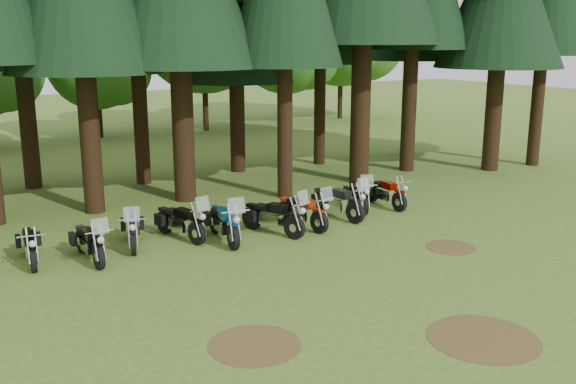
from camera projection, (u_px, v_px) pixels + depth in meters
name	position (u px, v px, depth m)	size (l,w,h in m)	color
ground	(327.00, 283.00, 15.42)	(120.00, 120.00, 0.00)	#3F611B
decid_4	(101.00, 63.00, 37.32)	(5.93, 5.76, 7.41)	black
decid_5	(210.00, 31.00, 39.65)	(8.45, 8.21, 10.56)	black
decid_6	(291.00, 47.00, 44.19)	(7.06, 6.86, 8.82)	black
decid_7	(348.00, 32.00, 46.05)	(8.44, 8.20, 10.55)	black
dirt_patch_0	(255.00, 345.00, 12.28)	(1.80, 1.80, 0.01)	#4C3D1E
dirt_patch_1	(451.00, 247.00, 18.04)	(1.40, 1.40, 0.01)	#4C3D1E
dirt_patch_2	(483.00, 338.00, 12.55)	(2.20, 2.20, 0.01)	#4C3D1E
motorcycle_0	(30.00, 247.00, 16.70)	(0.36, 2.13, 0.87)	black
motorcycle_1	(90.00, 244.00, 16.85)	(0.45, 2.25, 1.42)	black
motorcycle_2	(133.00, 230.00, 18.04)	(0.90, 2.24, 1.42)	black
motorcycle_3	(180.00, 223.00, 18.71)	(0.87, 2.33, 1.47)	black
motorcycle_4	(224.00, 224.00, 18.49)	(0.61, 2.49, 1.56)	black
motorcycle_5	(273.00, 218.00, 19.18)	(1.15, 2.33, 1.51)	black
motorcycle_6	(302.00, 212.00, 19.85)	(0.66, 2.36, 1.48)	black
motorcycle_7	(337.00, 203.00, 20.92)	(0.67, 2.46, 1.54)	black
motorcycle_8	(358.00, 196.00, 22.00)	(1.11, 2.22, 1.44)	black
motorcycle_9	(385.00, 193.00, 22.38)	(0.32, 2.24, 0.91)	black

